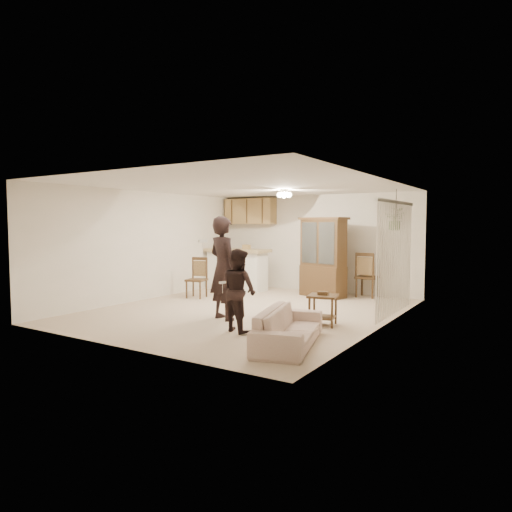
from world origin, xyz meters
The scene contains 23 objects.
floor centered at (0.00, 0.00, 0.00)m, with size 6.50×6.50×0.00m, color beige.
ceiling centered at (0.00, 0.00, 2.50)m, with size 5.50×6.50×0.02m, color silver.
wall_back centered at (0.00, 3.25, 1.25)m, with size 5.50×0.02×2.50m, color silver.
wall_front centered at (0.00, -3.25, 1.25)m, with size 5.50×0.02×2.50m, color silver.
wall_left centered at (-2.75, 0.00, 1.25)m, with size 0.02×6.50×2.50m, color silver.
wall_right centered at (2.75, 0.00, 1.25)m, with size 0.02×6.50×2.50m, color silver.
breakfast_bar centered at (-1.85, 2.35, 0.50)m, with size 1.60×0.55×1.00m, color white.
bar_top centered at (-1.85, 2.35, 1.05)m, with size 1.75×0.70×0.08m, color tan.
upper_cabinets centered at (-1.90, 3.07, 2.10)m, with size 1.50×0.34×0.70m, color olive.
vertical_blinds centered at (2.71, 0.90, 1.10)m, with size 0.06×2.30×2.10m, color white, non-canonical shape.
ceiling_fixture centered at (0.20, 1.20, 2.40)m, with size 0.36×0.36×0.20m, color #FFEBBF, non-canonical shape.
hanging_plant centered at (2.30, 2.40, 1.85)m, with size 0.43×0.37×0.48m, color #264F1F.
plant_cord centered at (2.30, 2.40, 2.17)m, with size 0.01×0.01×0.65m, color black.
sofa centered at (1.97, -1.88, 0.37)m, with size 1.87×0.73×0.73m, color beige.
adult centered at (0.10, -0.92, 0.90)m, with size 0.66×0.43×1.80m, color black.
child centered at (0.86, -1.54, 0.68)m, with size 0.66×0.51×1.35m, color black.
china_hutch centered at (0.57, 2.48, 0.94)m, with size 1.29×0.76×1.91m.
side_table centered at (1.85, -0.41, 0.28)m, with size 0.58×0.58×0.59m.
chair_bar centered at (-1.90, 0.73, 0.27)m, with size 0.51×0.51×0.96m.
chair_hutch_left centered at (0.48, 2.92, 0.30)m, with size 0.58×0.58×1.05m.
chair_hutch_right centered at (1.50, 2.97, 0.30)m, with size 0.48×0.48×1.08m.
controller_adult centered at (-0.04, -1.33, 1.45)m, with size 0.05×0.16×0.05m, color white.
controller_child centered at (0.76, -1.84, 0.83)m, with size 0.04×0.12×0.04m, color white.
Camera 1 is at (5.02, -7.60, 1.74)m, focal length 32.00 mm.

